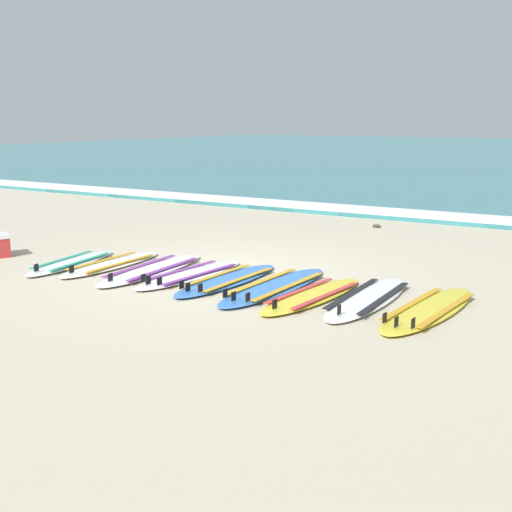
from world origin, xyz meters
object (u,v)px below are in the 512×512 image
(surfboard_2, at_px, (152,270))
(surfboard_5, at_px, (275,287))
(surfboard_7, at_px, (368,298))
(surfboard_6, at_px, (313,296))
(surfboard_4, at_px, (228,280))
(surfboard_8, at_px, (429,309))
(surfboard_3, at_px, (191,275))
(surfboard_1, at_px, (112,264))
(surfboard_0, at_px, (72,263))

(surfboard_2, relative_size, surfboard_5, 0.98)
(surfboard_5, distance_m, surfboard_7, 1.31)
(surfboard_6, bearing_deg, surfboard_7, 20.95)
(surfboard_5, bearing_deg, surfboard_4, -178.37)
(surfboard_6, distance_m, surfboard_8, 1.47)
(surfboard_7, relative_size, surfboard_8, 0.98)
(surfboard_2, bearing_deg, surfboard_3, 3.58)
(surfboard_1, distance_m, surfboard_7, 4.17)
(surfboard_0, distance_m, surfboard_7, 4.80)
(surfboard_3, relative_size, surfboard_7, 0.94)
(surfboard_3, xyz_separation_m, surfboard_5, (1.39, 0.03, -0.00))
(surfboard_1, distance_m, surfboard_3, 1.47)
(surfboard_4, relative_size, surfboard_6, 1.02)
(surfboard_5, bearing_deg, surfboard_1, -177.80)
(surfboard_3, bearing_deg, surfboard_4, 0.94)
(surfboard_1, height_order, surfboard_2, same)
(surfboard_0, relative_size, surfboard_3, 0.92)
(surfboard_0, xyz_separation_m, surfboard_1, (0.62, 0.25, -0.00))
(surfboard_1, height_order, surfboard_3, same)
(surfboard_4, bearing_deg, surfboard_5, 1.63)
(surfboard_4, bearing_deg, surfboard_0, -172.99)
(surfboard_0, xyz_separation_m, surfboard_2, (1.40, 0.28, -0.00))
(surfboard_4, height_order, surfboard_8, same)
(surfboard_8, bearing_deg, surfboard_0, -176.33)
(surfboard_1, height_order, surfboard_5, same)
(surfboard_1, bearing_deg, surfboard_6, -0.67)
(surfboard_3, relative_size, surfboard_8, 0.92)
(surfboard_5, bearing_deg, surfboard_8, 0.06)
(surfboard_5, bearing_deg, surfboard_6, -13.12)
(surfboard_8, bearing_deg, surfboard_6, -174.02)
(surfboard_0, bearing_deg, surfboard_2, 11.36)
(surfboard_0, distance_m, surfboard_5, 3.50)
(surfboard_2, height_order, surfboard_6, same)
(surfboard_6, xyz_separation_m, surfboard_8, (1.46, 0.15, 0.00))
(surfboard_2, xyz_separation_m, surfboard_7, (3.38, 0.17, 0.00))
(surfboard_1, distance_m, surfboard_5, 2.86)
(surfboard_1, bearing_deg, surfboard_5, 2.20)
(surfboard_6, bearing_deg, surfboard_5, 166.88)
(surfboard_4, bearing_deg, surfboard_7, 3.36)
(surfboard_1, distance_m, surfboard_2, 0.79)
(surfboard_5, bearing_deg, surfboard_7, 4.36)
(surfboard_4, xyz_separation_m, surfboard_6, (1.40, -0.13, -0.00))
(surfboard_5, relative_size, surfboard_6, 1.12)
(surfboard_1, bearing_deg, surfboard_7, 2.87)
(surfboard_5, height_order, surfboard_7, same)
(surfboard_2, height_order, surfboard_8, same)
(surfboard_2, height_order, surfboard_7, same)
(surfboard_0, relative_size, surfboard_4, 0.91)
(surfboard_7, height_order, surfboard_8, same)
(surfboard_1, xyz_separation_m, surfboard_5, (2.86, 0.11, 0.00))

